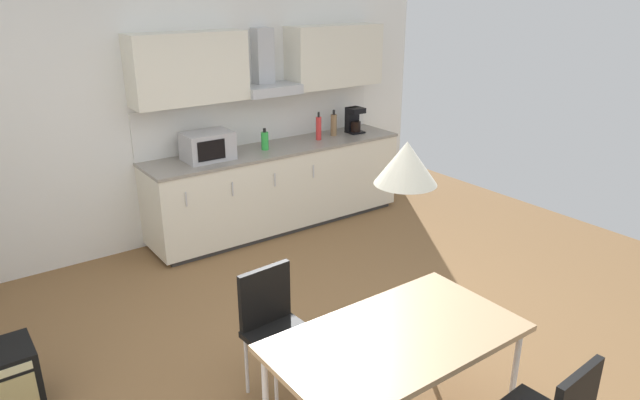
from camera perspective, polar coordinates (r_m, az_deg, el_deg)
name	(u,v)px	position (r m, az deg, el deg)	size (l,w,h in m)	color
ground_plane	(342,352)	(4.40, 2.26, -14.96)	(7.58, 7.94, 0.02)	brown
wall_back	(182,108)	(6.05, -13.63, 8.93)	(6.07, 0.10, 2.77)	white
kitchen_counter	(278,186)	(6.36, -4.19, 1.37)	(2.94, 0.68, 0.91)	#333333
backsplash_tile	(262,119)	(6.42, -5.84, 8.02)	(2.92, 0.02, 0.49)	silver
upper_wall_cabinets	(267,63)	(6.18, -5.30, 13.52)	(2.92, 0.40, 0.68)	silver
microwave	(208,146)	(5.82, -11.18, 5.33)	(0.48, 0.35, 0.28)	#ADADB2
coffee_maker	(354,120)	(6.81, 3.41, 7.99)	(0.18, 0.19, 0.30)	black
bottle_green	(265,141)	(6.10, -5.54, 5.94)	(0.08, 0.08, 0.23)	green
bottle_red	(319,128)	(6.47, -0.14, 7.22)	(0.06, 0.06, 0.32)	red
bottle_brown	(334,125)	(6.66, 1.38, 7.54)	(0.07, 0.07, 0.30)	brown
dining_table	(396,342)	(3.33, 7.65, -13.88)	(1.44, 0.80, 0.72)	tan
chair_far_left	(274,321)	(3.76, -4.60, -11.92)	(0.42, 0.42, 0.87)	black
pendant_lamp	(406,163)	(2.87, 8.63, 3.69)	(0.32, 0.32, 0.22)	silver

